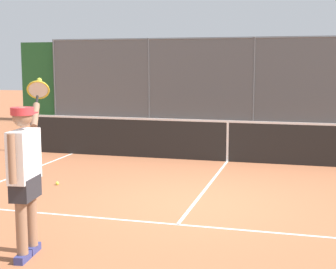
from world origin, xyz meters
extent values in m
plane|color=#A8603D|center=(0.00, 0.00, 0.00)|extent=(60.00, 60.00, 0.00)
cube|color=white|center=(0.00, 1.11, 0.00)|extent=(6.13, 0.05, 0.01)
cube|color=white|center=(0.00, -1.28, 0.00)|extent=(0.05, 4.79, 0.01)
cylinder|color=#565B60|center=(0.00, -9.62, 1.57)|extent=(0.07, 0.07, 3.15)
cylinder|color=#565B60|center=(3.74, -9.62, 1.57)|extent=(0.07, 0.07, 3.15)
cylinder|color=#565B60|center=(7.48, -9.62, 1.57)|extent=(0.07, 0.07, 3.15)
cylinder|color=#565B60|center=(0.00, -9.62, 3.11)|extent=(14.96, 0.05, 0.05)
cube|color=#565B60|center=(0.00, -9.62, 1.57)|extent=(14.96, 0.02, 3.15)
cube|color=#235B2D|center=(0.00, -10.27, 1.53)|extent=(17.96, 0.90, 3.05)
cube|color=#ADADA8|center=(0.00, -9.44, 0.07)|extent=(15.96, 0.18, 0.15)
cylinder|color=#2D2D2D|center=(5.04, -3.67, 0.54)|extent=(0.09, 0.09, 1.07)
cube|color=black|center=(0.00, -3.67, 0.46)|extent=(10.00, 0.02, 0.91)
cube|color=white|center=(0.00, -3.67, 0.94)|extent=(10.00, 0.04, 0.05)
cube|color=white|center=(0.00, -3.67, 0.46)|extent=(0.05, 0.04, 0.91)
cube|color=navy|center=(1.40, 2.87, 0.04)|extent=(0.14, 0.27, 0.09)
cylinder|color=#8C664C|center=(1.40, 2.87, 0.50)|extent=(0.13, 0.13, 0.82)
cube|color=navy|center=(1.43, 2.59, 0.04)|extent=(0.14, 0.27, 0.09)
cylinder|color=#8C664C|center=(1.43, 2.59, 0.50)|extent=(0.13, 0.13, 0.82)
cube|color=#28282D|center=(1.41, 2.73, 0.83)|extent=(0.27, 0.45, 0.26)
cube|color=white|center=(1.41, 2.73, 1.21)|extent=(0.27, 0.53, 0.60)
cylinder|color=#8C664C|center=(1.38, 3.03, 1.23)|extent=(0.08, 0.08, 0.55)
cylinder|color=#8C664C|center=(1.52, 2.26, 1.63)|extent=(0.23, 0.40, 0.30)
sphere|color=#8C664C|center=(1.41, 2.73, 1.66)|extent=(0.23, 0.23, 0.23)
cylinder|color=red|center=(1.41, 2.73, 1.72)|extent=(0.29, 0.29, 0.09)
cube|color=red|center=(1.43, 2.60, 1.69)|extent=(0.22, 0.23, 0.02)
cylinder|color=black|center=(1.62, 2.03, 1.79)|extent=(0.10, 0.17, 0.13)
torus|color=gold|center=(1.69, 1.86, 1.92)|extent=(0.34, 0.28, 0.26)
cylinder|color=silver|center=(1.69, 1.86, 1.92)|extent=(0.28, 0.23, 0.21)
sphere|color=#C1D138|center=(1.76, 1.70, 2.04)|extent=(0.07, 0.07, 0.07)
sphere|color=#D6E042|center=(2.74, -0.57, 0.03)|extent=(0.07, 0.07, 0.07)
camera|label=1|loc=(-1.65, 7.78, 2.26)|focal=53.89mm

